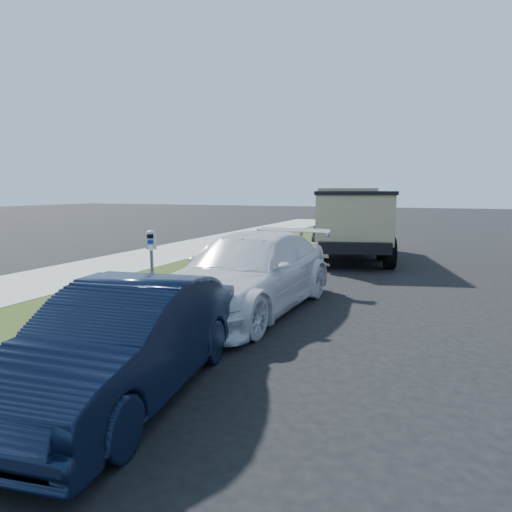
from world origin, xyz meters
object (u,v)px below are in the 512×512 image
at_px(navy_sedan, 125,341).
at_px(dump_truck, 349,218).
at_px(parking_meter, 151,250).
at_px(white_wagon, 249,272).

bearing_deg(navy_sedan, dump_truck, 81.24).
height_order(parking_meter, white_wagon, parking_meter).
bearing_deg(white_wagon, parking_meter, -158.62).
height_order(white_wagon, dump_truck, dump_truck).
height_order(navy_sedan, dump_truck, dump_truck).
bearing_deg(navy_sedan, parking_meter, 112.65).
height_order(parking_meter, navy_sedan, parking_meter).
bearing_deg(parking_meter, navy_sedan, -82.06).
height_order(white_wagon, navy_sedan, white_wagon).
bearing_deg(parking_meter, dump_truck, 53.10).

